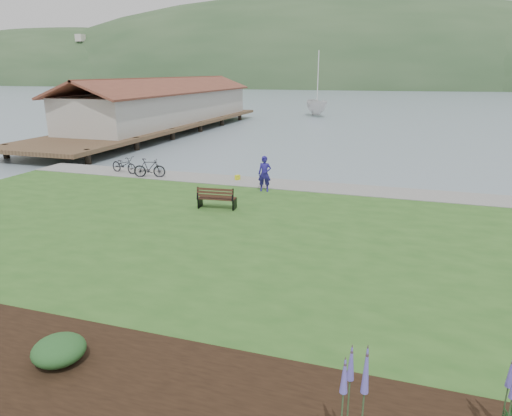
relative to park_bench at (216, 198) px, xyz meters
The scene contains 13 objects.
ground 4.20m from the park_bench, 26.43° to the right, with size 600.00×600.00×0.00m, color gray.
lawn 5.35m from the park_bench, 46.17° to the right, with size 34.00×20.00×0.40m, color #2E5B20.
shoreline_path 6.28m from the park_bench, 54.10° to the left, with size 34.00×2.20×0.03m, color gray.
far_hillside 169.83m from the park_bench, 81.99° to the left, with size 580.00×80.00×38.00m, color #2E4C2A, non-canonical shape.
pier_pavilion 30.49m from the park_bench, 122.43° to the left, with size 8.00×36.00×5.40m.
park_bench is the anchor object (origin of this frame).
person 3.68m from the park_bench, 72.82° to the left, with size 0.74×0.51×2.03m, color navy.
bicycle_a 9.22m from the park_bench, 147.75° to the left, with size 1.87×0.65×0.98m, color black.
bicycle_b 7.29m from the park_bench, 142.99° to the left, with size 1.76×0.51×1.06m, color black.
sailboat 46.75m from the park_bench, 95.56° to the left, with size 10.49×10.68×27.64m, color silver.
pannier 5.35m from the park_bench, 100.63° to the left, with size 0.17×0.27×0.29m, color #D0D619.
echium_1 14.00m from the park_bench, 48.40° to the right, with size 0.62×0.62×1.80m.
shrub_0 10.98m from the park_bench, 83.85° to the right, with size 1.05×1.05×0.53m, color #1E4C21.
Camera 1 is at (3.70, -15.37, 6.05)m, focal length 32.00 mm.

